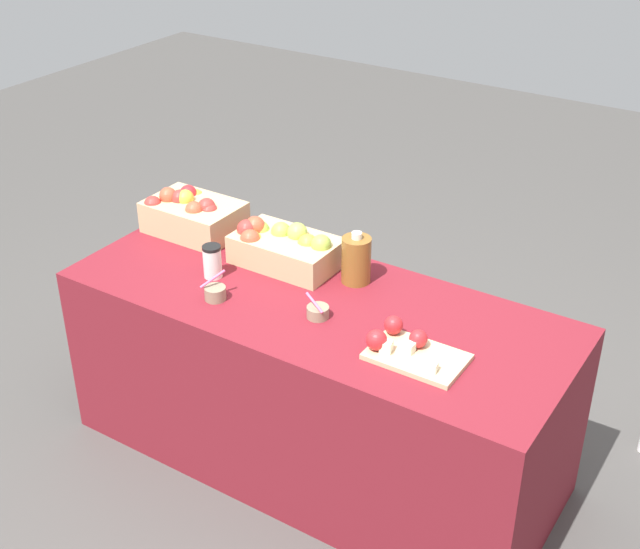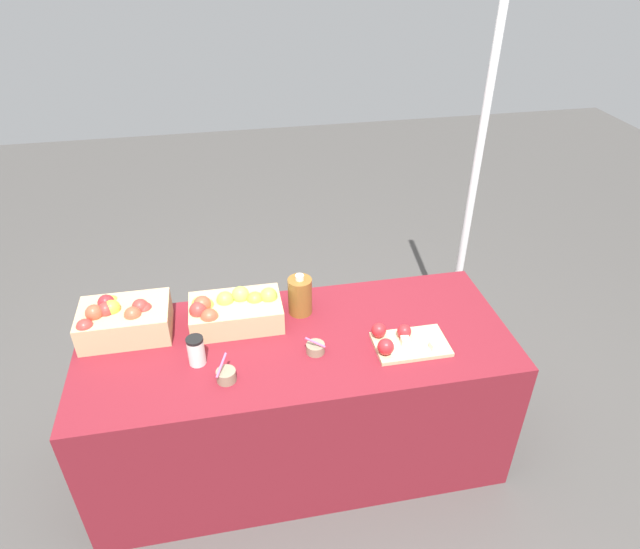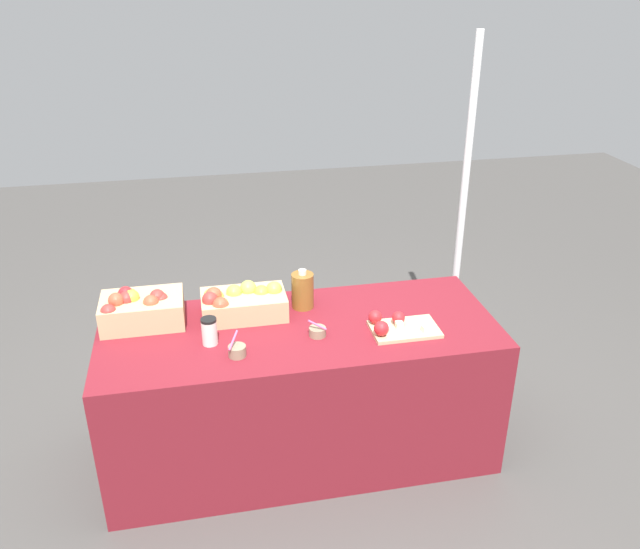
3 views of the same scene
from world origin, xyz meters
name	(u,v)px [view 2 (image 2 of 3)]	position (x,y,z in m)	size (l,w,h in m)	color
ground_plane	(300,450)	(0.00, 0.00, 0.00)	(10.00, 10.00, 0.00)	#474442
table	(298,399)	(0.00, 0.00, 0.37)	(1.90, 0.76, 0.74)	maroon
apple_crate_left	(123,319)	(-0.74, 0.19, 0.82)	(0.39, 0.26, 0.18)	tan
apple_crate_middle	(232,311)	(-0.26, 0.17, 0.81)	(0.41, 0.25, 0.17)	tan
cutting_board_front	(402,341)	(0.44, -0.13, 0.77)	(0.32, 0.20, 0.09)	#D1B284
sample_bowl_near	(226,375)	(-0.31, -0.19, 0.77)	(0.08, 0.10, 0.10)	gray
sample_bowl_mid	(315,348)	(0.07, -0.10, 0.76)	(0.09, 0.08, 0.09)	gray
cider_jug	(300,296)	(0.05, 0.20, 0.83)	(0.11, 0.11, 0.21)	brown
coffee_cup	(196,351)	(-0.43, -0.07, 0.81)	(0.07, 0.07, 0.13)	silver
tent_pole	(472,194)	(1.11, 0.75, 1.00)	(0.04, 0.04, 2.00)	white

